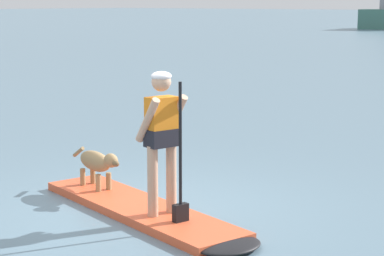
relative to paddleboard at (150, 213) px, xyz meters
name	(u,v)px	position (x,y,z in m)	size (l,w,h in m)	color
ground_plane	(139,213)	(-0.22, 0.05, -0.05)	(400.00, 400.00, 0.00)	slate
paddleboard	(150,213)	(0.00, 0.00, 0.00)	(3.65, 1.54, 0.10)	#E55933
person_paddler	(163,133)	(0.26, -0.06, 1.00)	(0.66, 0.55, 1.64)	tan
dog	(97,162)	(-1.18, 0.27, 0.39)	(1.13, 0.38, 0.52)	#997A51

